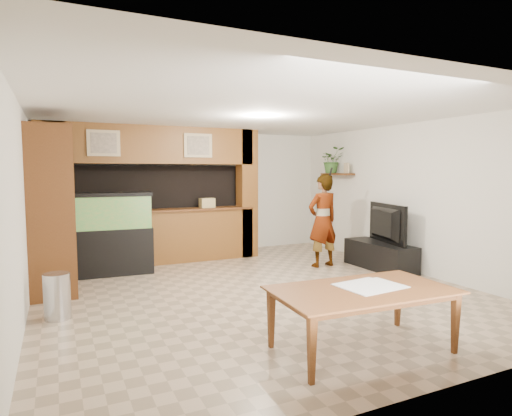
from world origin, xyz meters
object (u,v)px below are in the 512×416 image
pantry_cabinet (51,211)px  dining_table (364,321)px  aquarium (114,234)px  person (323,221)px  television (381,223)px

pantry_cabinet → dining_table: size_ratio=1.36×
aquarium → dining_table: (1.81, -4.35, -0.38)m
aquarium → person: person is taller
pantry_cabinet → television: size_ratio=1.97×
aquarium → television: aquarium is taller
television → dining_table: size_ratio=0.69×
person → aquarium: bearing=-20.2°
pantry_cabinet → aquarium: bearing=41.2°
aquarium → dining_table: 4.73m
person → pantry_cabinet: bearing=-6.7°
dining_table → person: bearing=64.8°
pantry_cabinet → television: pantry_cabinet is taller
pantry_cabinet → person: (4.51, -0.19, -0.35)m
television → aquarium: bearing=83.4°
pantry_cabinet → aquarium: (0.94, 0.82, -0.52)m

